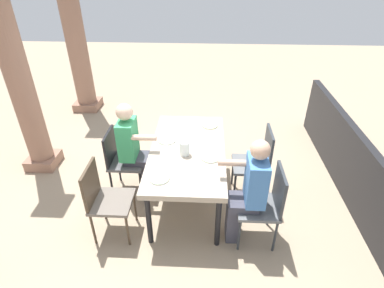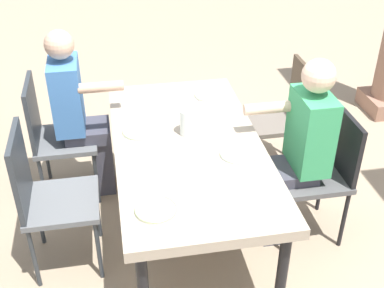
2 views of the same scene
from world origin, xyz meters
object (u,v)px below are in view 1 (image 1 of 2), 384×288
(chair_west_south, at_px, (266,202))
(plate_0, at_px, (159,178))
(chair_west_north, at_px, (104,197))
(chair_mid_north, at_px, (121,158))
(stone_column_centre, at_px, (19,82))
(dining_table, at_px, (188,153))
(chair_mid_south, at_px, (257,160))
(diner_woman_green, at_px, (248,190))
(plate_3, at_px, (210,125))
(stone_column_far, at_px, (75,35))
(water_pitcher, at_px, (185,149))
(plate_1, at_px, (210,157))
(plate_2, at_px, (167,140))
(diner_man_white, at_px, (134,148))

(chair_west_south, height_order, plate_0, chair_west_south)
(chair_west_north, distance_m, chair_mid_north, 0.75)
(chair_west_north, xyz_separation_m, stone_column_centre, (1.25, 1.37, 0.81))
(dining_table, bearing_deg, chair_west_south, -126.88)
(chair_mid_south, xyz_separation_m, diner_woman_green, (-0.74, 0.20, 0.13))
(dining_table, distance_m, chair_mid_north, 0.89)
(chair_mid_north, xyz_separation_m, plate_3, (0.50, -1.14, 0.23))
(stone_column_far, relative_size, water_pitcher, 17.48)
(chair_mid_south, xyz_separation_m, plate_1, (-0.27, 0.60, 0.20))
(water_pitcher, bearing_deg, diner_woman_green, -127.50)
(plate_3, xyz_separation_m, water_pitcher, (-0.71, 0.30, 0.07))
(diner_woman_green, relative_size, plate_2, 5.69)
(diner_man_white, distance_m, plate_3, 1.08)
(diner_woman_green, bearing_deg, chair_mid_south, -15.19)
(plate_0, relative_size, plate_1, 0.98)
(dining_table, xyz_separation_m, plate_3, (0.59, -0.27, 0.07))
(stone_column_centre, bearing_deg, chair_west_north, -132.51)
(plate_3, bearing_deg, water_pitcher, 157.30)
(chair_west_south, distance_m, chair_mid_south, 0.75)
(chair_mid_south, height_order, water_pitcher, chair_mid_south)
(plate_0, bearing_deg, diner_man_white, 31.69)
(plate_3, bearing_deg, stone_column_centre, 89.96)
(chair_west_south, relative_size, diner_man_white, 0.73)
(plate_1, relative_size, plate_3, 1.03)
(diner_woman_green, relative_size, diner_man_white, 1.00)
(chair_mid_north, xyz_separation_m, stone_column_centre, (0.51, 1.37, 0.81))
(stone_column_centre, bearing_deg, plate_2, -102.04)
(chair_west_north, distance_m, plate_2, 1.05)
(dining_table, xyz_separation_m, diner_man_white, (0.09, 0.68, 0.00))
(diner_woman_green, bearing_deg, plate_2, 48.79)
(water_pitcher, bearing_deg, plate_1, -102.56)
(stone_column_centre, bearing_deg, chair_mid_north, -110.26)
(chair_west_south, distance_m, plate_0, 1.16)
(diner_man_white, bearing_deg, diner_woman_green, -118.63)
(chair_mid_north, height_order, stone_column_centre, stone_column_centre)
(chair_mid_south, relative_size, plate_0, 4.48)
(stone_column_far, bearing_deg, water_pitcher, -141.01)
(diner_woman_green, height_order, plate_0, diner_woman_green)
(dining_table, distance_m, plate_3, 0.66)
(diner_man_white, xyz_separation_m, plate_0, (-0.69, -0.42, 0.07))
(chair_west_north, xyz_separation_m, chair_west_south, (-0.00, -1.75, 0.01))
(stone_column_centre, height_order, plate_0, stone_column_centre)
(chair_mid_south, bearing_deg, diner_man_white, 90.11)
(chair_west_north, distance_m, plate_3, 1.71)
(stone_column_centre, xyz_separation_m, plate_1, (-0.78, -2.52, -0.58))
(dining_table, bearing_deg, diner_man_white, 82.67)
(stone_column_centre, xyz_separation_m, plate_0, (-1.19, -1.98, -0.58))
(diner_woman_green, height_order, diner_man_white, diner_woman_green)
(diner_woman_green, distance_m, diner_man_white, 1.55)
(diner_man_white, bearing_deg, chair_west_south, -115.53)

